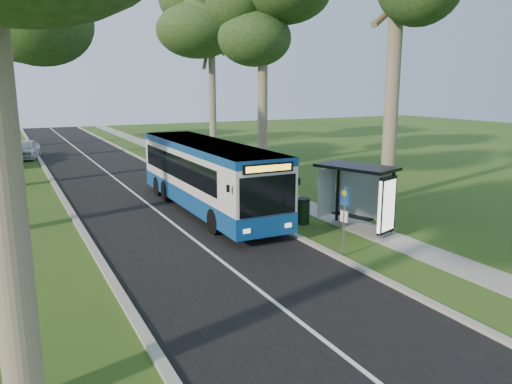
{
  "coord_description": "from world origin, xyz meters",
  "views": [
    {
      "loc": [
        -9.45,
        -12.75,
        5.55
      ],
      "look_at": [
        -1.04,
        3.69,
        1.6
      ],
      "focal_mm": 35.0,
      "sensor_mm": 36.0,
      "label": 1
    }
  ],
  "objects_px": {
    "bus_stop_sign": "(344,213)",
    "litter_bin": "(303,211)",
    "car_silver": "(5,153)",
    "car_white": "(26,149)",
    "bus_shelter": "(366,186)",
    "bus": "(207,176)"
  },
  "relations": [
    {
      "from": "litter_bin",
      "to": "car_white",
      "type": "height_order",
      "value": "car_white"
    },
    {
      "from": "bus",
      "to": "litter_bin",
      "type": "distance_m",
      "value": 4.77
    },
    {
      "from": "car_white",
      "to": "bus_shelter",
      "type": "bearing_deg",
      "value": -56.72
    },
    {
      "from": "bus_stop_sign",
      "to": "bus_shelter",
      "type": "relative_size",
      "value": 0.7
    },
    {
      "from": "bus",
      "to": "car_white",
      "type": "bearing_deg",
      "value": 106.73
    },
    {
      "from": "bus",
      "to": "bus_shelter",
      "type": "height_order",
      "value": "bus"
    },
    {
      "from": "car_white",
      "to": "car_silver",
      "type": "xyz_separation_m",
      "value": [
        -1.48,
        -2.97,
        0.13
      ]
    },
    {
      "from": "bus_shelter",
      "to": "car_silver",
      "type": "relative_size",
      "value": 0.64
    },
    {
      "from": "bus_stop_sign",
      "to": "litter_bin",
      "type": "relative_size",
      "value": 2.24
    },
    {
      "from": "bus_stop_sign",
      "to": "bus_shelter",
      "type": "bearing_deg",
      "value": 22.93
    },
    {
      "from": "bus",
      "to": "car_silver",
      "type": "height_order",
      "value": "bus"
    },
    {
      "from": "litter_bin",
      "to": "car_silver",
      "type": "height_order",
      "value": "car_silver"
    },
    {
      "from": "bus_shelter",
      "to": "car_white",
      "type": "distance_m",
      "value": 29.6
    },
    {
      "from": "bus_stop_sign",
      "to": "litter_bin",
      "type": "bearing_deg",
      "value": 61.26
    },
    {
      "from": "car_silver",
      "to": "bus",
      "type": "bearing_deg",
      "value": -66.75
    },
    {
      "from": "bus_stop_sign",
      "to": "car_white",
      "type": "relative_size",
      "value": 0.54
    },
    {
      "from": "bus",
      "to": "bus_shelter",
      "type": "distance_m",
      "value": 7.21
    },
    {
      "from": "litter_bin",
      "to": "car_silver",
      "type": "bearing_deg",
      "value": 115.11
    },
    {
      "from": "bus_stop_sign",
      "to": "car_silver",
      "type": "xyz_separation_m",
      "value": [
        -9.62,
        26.57,
        -0.61
      ]
    },
    {
      "from": "car_white",
      "to": "bus",
      "type": "bearing_deg",
      "value": -61.19
    },
    {
      "from": "litter_bin",
      "to": "bus_stop_sign",
      "type": "bearing_deg",
      "value": -103.51
    },
    {
      "from": "car_white",
      "to": "car_silver",
      "type": "relative_size",
      "value": 0.82
    }
  ]
}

